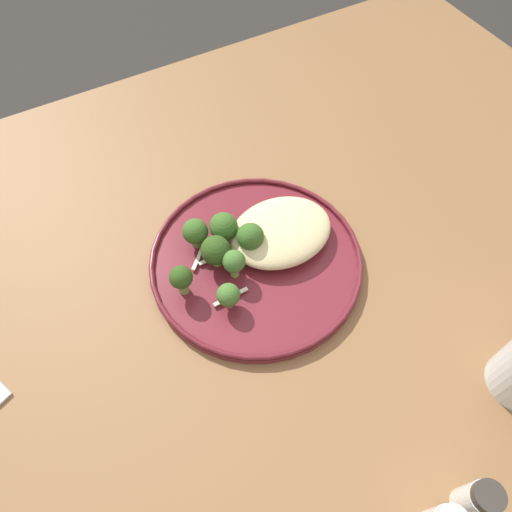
% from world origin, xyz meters
% --- Properties ---
extents(ground, '(6.00, 6.00, 0.00)m').
position_xyz_m(ground, '(0.00, 0.00, 0.00)').
color(ground, '#2D2B28').
extents(wooden_dining_table, '(1.40, 1.00, 0.74)m').
position_xyz_m(wooden_dining_table, '(0.00, 0.00, 0.66)').
color(wooden_dining_table, brown).
rests_on(wooden_dining_table, ground).
extents(dinner_plate, '(0.29, 0.29, 0.02)m').
position_xyz_m(dinner_plate, '(0.02, 0.03, 0.75)').
color(dinner_plate, maroon).
rests_on(dinner_plate, wooden_dining_table).
extents(noodle_bed, '(0.15, 0.12, 0.04)m').
position_xyz_m(noodle_bed, '(0.07, 0.04, 0.77)').
color(noodle_bed, beige).
rests_on(noodle_bed, dinner_plate).
extents(seared_scallop_right_edge, '(0.03, 0.03, 0.01)m').
position_xyz_m(seared_scallop_right_edge, '(0.08, 0.01, 0.76)').
color(seared_scallop_right_edge, '#DBB77A').
rests_on(seared_scallop_right_edge, dinner_plate).
extents(seared_scallop_tilted_round, '(0.03, 0.03, 0.01)m').
position_xyz_m(seared_scallop_tilted_round, '(0.01, 0.05, 0.76)').
color(seared_scallop_tilted_round, beige).
rests_on(seared_scallop_tilted_round, dinner_plate).
extents(seared_scallop_rear_pale, '(0.03, 0.03, 0.02)m').
position_xyz_m(seared_scallop_rear_pale, '(0.07, 0.04, 0.76)').
color(seared_scallop_rear_pale, beige).
rests_on(seared_scallop_rear_pale, dinner_plate).
extents(seared_scallop_center_golden, '(0.03, 0.03, 0.01)m').
position_xyz_m(seared_scallop_center_golden, '(0.07, 0.07, 0.76)').
color(seared_scallop_center_golden, '#E5C689').
rests_on(seared_scallop_center_golden, dinner_plate).
extents(broccoli_floret_split_head, '(0.03, 0.03, 0.05)m').
position_xyz_m(broccoli_floret_split_head, '(-0.08, 0.03, 0.78)').
color(broccoli_floret_split_head, '#89A356').
rests_on(broccoli_floret_split_head, dinner_plate).
extents(broccoli_floret_near_rim, '(0.03, 0.03, 0.04)m').
position_xyz_m(broccoli_floret_near_rim, '(-0.04, -0.01, 0.78)').
color(broccoli_floret_near_rim, '#7A994C').
rests_on(broccoli_floret_near_rim, dinner_plate).
extents(broccoli_floret_left_leaning, '(0.04, 0.04, 0.05)m').
position_xyz_m(broccoli_floret_left_leaning, '(0.00, 0.08, 0.78)').
color(broccoli_floret_left_leaning, '#7A994C').
rests_on(broccoli_floret_left_leaning, dinner_plate).
extents(broccoli_floret_tall_stalk, '(0.03, 0.03, 0.05)m').
position_xyz_m(broccoli_floret_tall_stalk, '(-0.01, 0.02, 0.78)').
color(broccoli_floret_tall_stalk, '#89A356').
rests_on(broccoli_floret_tall_stalk, dinner_plate).
extents(broccoli_floret_beside_noodles, '(0.04, 0.04, 0.05)m').
position_xyz_m(broccoli_floret_beside_noodles, '(0.02, 0.05, 0.79)').
color(broccoli_floret_beside_noodles, '#7A994C').
rests_on(broccoli_floret_beside_noodles, dinner_plate).
extents(broccoli_floret_rear_charred, '(0.04, 0.04, 0.05)m').
position_xyz_m(broccoli_floret_rear_charred, '(-0.03, 0.05, 0.78)').
color(broccoli_floret_rear_charred, '#89A356').
rests_on(broccoli_floret_rear_charred, dinner_plate).
extents(broccoli_floret_front_edge, '(0.04, 0.04, 0.05)m').
position_xyz_m(broccoli_floret_front_edge, '(-0.04, 0.09, 0.78)').
color(broccoli_floret_front_edge, '#7A994C').
rests_on(broccoli_floret_front_edge, dinner_plate).
extents(onion_sliver_short_strip, '(0.03, 0.03, 0.00)m').
position_xyz_m(onion_sliver_short_strip, '(-0.05, 0.07, 0.75)').
color(onion_sliver_short_strip, silver).
rests_on(onion_sliver_short_strip, dinner_plate).
extents(onion_sliver_pale_crescent, '(0.05, 0.01, 0.00)m').
position_xyz_m(onion_sliver_pale_crescent, '(-0.02, 0.06, 0.75)').
color(onion_sliver_pale_crescent, silver).
rests_on(onion_sliver_pale_crescent, dinner_plate).
extents(onion_sliver_long_sliver, '(0.04, 0.04, 0.00)m').
position_xyz_m(onion_sliver_long_sliver, '(0.02, 0.04, 0.75)').
color(onion_sliver_long_sliver, silver).
rests_on(onion_sliver_long_sliver, dinner_plate).
extents(onion_sliver_curled_piece, '(0.05, 0.01, 0.00)m').
position_xyz_m(onion_sliver_curled_piece, '(-0.03, -0.01, 0.75)').
color(onion_sliver_curled_piece, silver).
rests_on(onion_sliver_curled_piece, dinner_plate).
extents(pepper_shaker, '(0.03, 0.03, 0.07)m').
position_xyz_m(pepper_shaker, '(0.07, -0.33, 0.77)').
color(pepper_shaker, white).
rests_on(pepper_shaker, wooden_dining_table).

